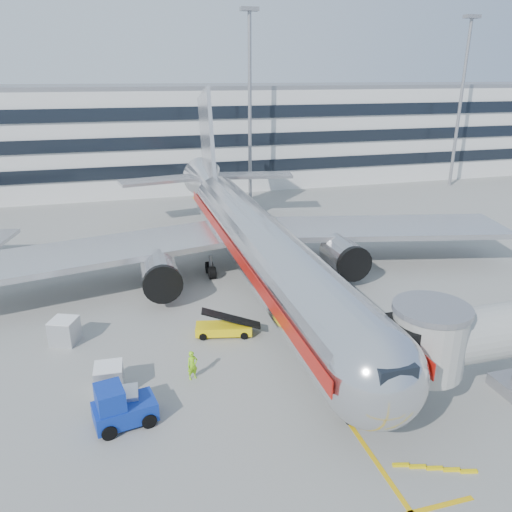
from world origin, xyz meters
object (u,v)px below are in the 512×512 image
object	(u,v)px
cargo_container_left	(109,378)
cargo_container_front	(126,403)
baggage_tug	(120,408)
cargo_container_right	(65,331)
ramp_worker	(192,365)
main_jet	(251,236)
belt_loader	(224,328)

from	to	relation	value
cargo_container_left	cargo_container_front	size ratio (longest dim) A/B	1.14
baggage_tug	cargo_container_right	size ratio (longest dim) A/B	1.61
cargo_container_left	ramp_worker	distance (m)	4.80
main_jet	cargo_container_right	xyz separation A→B (m)	(-15.01, -6.86, -3.36)
cargo_container_left	cargo_container_front	distance (m)	2.57
belt_loader	baggage_tug	world-z (taller)	baggage_tug
baggage_tug	cargo_container_right	bearing A→B (deg)	109.58
cargo_container_left	baggage_tug	bearing A→B (deg)	-79.94
main_jet	ramp_worker	bearing A→B (deg)	-118.43
cargo_container_left	ramp_worker	world-z (taller)	ramp_worker
ramp_worker	baggage_tug	bearing A→B (deg)	-160.61
baggage_tug	cargo_container_front	world-z (taller)	baggage_tug
cargo_container_front	cargo_container_right	bearing A→B (deg)	112.56
belt_loader	cargo_container_front	bearing A→B (deg)	-134.05
cargo_container_left	cargo_container_front	bearing A→B (deg)	-71.03
cargo_container_right	cargo_container_front	xyz separation A→B (m)	(3.74, -9.01, -0.13)
cargo_container_right	belt_loader	bearing A→B (deg)	-10.09
belt_loader	baggage_tug	bearing A→B (deg)	-132.28
main_jet	cargo_container_front	size ratio (longest dim) A/B	34.49
belt_loader	cargo_container_left	world-z (taller)	belt_loader
belt_loader	cargo_container_right	size ratio (longest dim) A/B	1.96
belt_loader	cargo_container_right	world-z (taller)	belt_loader
cargo_container_front	cargo_container_left	bearing A→B (deg)	108.97
main_jet	cargo_container_left	distance (m)	18.40
cargo_container_left	cargo_container_right	bearing A→B (deg)	113.84
main_jet	baggage_tug	world-z (taller)	main_jet
baggage_tug	cargo_container_right	xyz separation A→B (m)	(-3.47, 9.77, -0.16)
belt_loader	main_jet	bearing A→B (deg)	63.45
cargo_container_left	cargo_container_right	xyz separation A→B (m)	(-2.91, 6.58, 0.03)
main_jet	cargo_container_right	size ratio (longest dim) A/B	23.74
cargo_container_front	ramp_worker	size ratio (longest dim) A/B	0.81
cargo_container_left	ramp_worker	xyz separation A→B (m)	(4.80, -0.03, 0.07)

